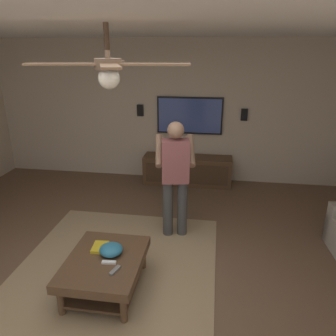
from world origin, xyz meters
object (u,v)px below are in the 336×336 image
at_px(bowl, 111,250).
at_px(remote_grey, 115,270).
at_px(remote_white, 109,262).
at_px(vase_round, 164,150).
at_px(person_standing, 175,173).
at_px(remote_black, 118,246).
at_px(coffee_table, 105,267).
at_px(book, 100,247).
at_px(wall_speaker_left, 244,115).
at_px(tv, 190,116).
at_px(media_console, 187,170).
at_px(ceiling_fan, 109,68).
at_px(wall_speaker_right, 140,110).

height_order(bowl, remote_grey, bowl).
bearing_deg(remote_white, vase_round, -95.79).
bearing_deg(person_standing, remote_black, 143.38).
xyz_separation_m(coffee_table, person_standing, (1.26, -0.60, 0.64)).
bearing_deg(remote_black, bowl, 131.20).
xyz_separation_m(bowl, remote_white, (-0.16, -0.03, -0.05)).
relative_size(remote_grey, book, 0.68).
xyz_separation_m(remote_white, wall_speaker_left, (3.47, -1.54, 0.94)).
relative_size(tv, remote_white, 8.36).
distance_m(coffee_table, book, 0.23).
distance_m(person_standing, remote_black, 1.27).
height_order(media_console, remote_black, media_console).
bearing_deg(ceiling_fan, remote_white, 36.13).
distance_m(tv, remote_grey, 3.70).
relative_size(book, wall_speaker_left, 1.00).
bearing_deg(media_console, bowl, -10.17).
height_order(media_console, person_standing, person_standing).
height_order(wall_speaker_left, ceiling_fan, ceiling_fan).
bearing_deg(remote_grey, ceiling_fan, 50.85).
distance_m(media_console, bowl, 3.11).
distance_m(coffee_table, vase_round, 3.20).
xyz_separation_m(coffee_table, ceiling_fan, (-0.40, -0.31, 2.08)).
relative_size(bowl, remote_black, 1.70).
height_order(bowl, vase_round, vase_round).
height_order(media_console, remote_grey, media_console).
bearing_deg(coffee_table, wall_speaker_left, -25.48).
bearing_deg(person_standing, bowl, 144.87).
distance_m(remote_black, ceiling_fan, 2.07).
xyz_separation_m(media_console, vase_round, (0.03, 0.47, 0.39)).
bearing_deg(person_standing, wall_speaker_right, 14.52).
height_order(coffee_table, ceiling_fan, ceiling_fan).
bearing_deg(bowl, coffee_table, 150.95).
height_order(remote_black, wall_speaker_left, wall_speaker_left).
bearing_deg(ceiling_fan, coffee_table, 38.29).
height_order(bowl, book, bowl).
bearing_deg(media_console, remote_white, -9.20).
xyz_separation_m(remote_white, remote_grey, (-0.11, -0.10, 0.00)).
height_order(tv, wall_speaker_left, tv).
xyz_separation_m(remote_white, wall_speaker_right, (3.47, 0.45, 0.96)).
bearing_deg(wall_speaker_left, coffee_table, 154.52).
distance_m(bowl, wall_speaker_right, 3.46).
bearing_deg(vase_round, media_console, -94.02).
height_order(tv, remote_black, tv).
distance_m(bowl, ceiling_fan, 1.99).
bearing_deg(media_console, remote_grey, -7.17).
relative_size(book, wall_speaker_right, 1.00).
bearing_deg(coffee_table, remote_black, -19.49).
xyz_separation_m(remote_white, remote_black, (0.29, -0.00, 0.00)).
bearing_deg(remote_black, ceiling_fan, 164.35).
distance_m(bowl, vase_round, 3.09).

